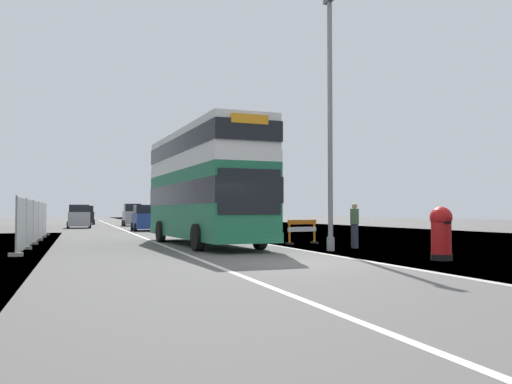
# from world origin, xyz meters

# --- Properties ---
(ground) EXTENTS (140.00, 280.00, 0.10)m
(ground) POSITION_xyz_m (0.55, 0.09, -0.05)
(ground) COLOR #565451
(double_decker_bus) EXTENTS (3.24, 11.25, 4.88)m
(double_decker_bus) POSITION_xyz_m (-0.65, 8.81, 2.60)
(double_decker_bus) COLOR #1E6B47
(double_decker_bus) RESTS_ON ground
(lamppost_foreground) EXTENTS (0.29, 0.70, 9.43)m
(lamppost_foreground) POSITION_xyz_m (2.99, 3.87, 4.47)
(lamppost_foreground) COLOR gray
(lamppost_foreground) RESTS_ON ground
(red_pillar_postbox) EXTENTS (0.65, 0.65, 1.59)m
(red_pillar_postbox) POSITION_xyz_m (4.40, -0.65, 0.87)
(red_pillar_postbox) COLOR black
(red_pillar_postbox) RESTS_ON ground
(roadworks_barrier) EXTENTS (1.59, 0.82, 1.08)m
(roadworks_barrier) POSITION_xyz_m (3.66, 8.15, 0.66)
(roadworks_barrier) COLOR orange
(roadworks_barrier) RESTS_ON ground
(construction_site_fence) EXTENTS (0.44, 17.20, 1.96)m
(construction_site_fence) POSITION_xyz_m (-7.69, 13.25, 0.94)
(construction_site_fence) COLOR #A8AAAD
(construction_site_fence) RESTS_ON ground
(car_oncoming_near) EXTENTS (2.05, 4.22, 1.96)m
(car_oncoming_near) POSITION_xyz_m (-0.83, 28.15, 0.93)
(car_oncoming_near) COLOR navy
(car_oncoming_near) RESTS_ON ground
(car_receding_mid) EXTENTS (2.04, 3.81, 2.08)m
(car_receding_mid) POSITION_xyz_m (-5.71, 37.16, 0.98)
(car_receding_mid) COLOR gray
(car_receding_mid) RESTS_ON ground
(car_receding_far) EXTENTS (1.94, 3.93, 2.28)m
(car_receding_far) POSITION_xyz_m (-0.46, 43.54, 1.06)
(car_receding_far) COLOR gray
(car_receding_far) RESTS_ON ground
(car_far_side) EXTENTS (2.09, 4.04, 2.15)m
(car_far_side) POSITION_xyz_m (-5.02, 51.44, 1.02)
(car_far_side) COLOR black
(car_far_side) RESTS_ON ground
(pedestrian_at_kerb) EXTENTS (0.34, 0.34, 1.77)m
(pedestrian_at_kerb) POSITION_xyz_m (4.55, 4.96, 0.89)
(pedestrian_at_kerb) COLOR #2D3342
(pedestrian_at_kerb) RESTS_ON ground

